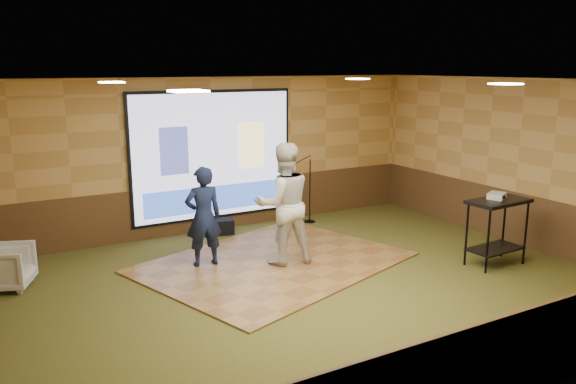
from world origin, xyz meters
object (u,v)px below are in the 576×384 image
projector_screen (214,157)px  projector (497,196)px  banquet_chair (6,267)px  duffel_bag (221,227)px  player_right (284,204)px  av_table (497,218)px  player_left (203,216)px  mic_stand (308,199)px  dance_floor (274,262)px

projector_screen → projector: 5.22m
banquet_chair → duffel_bag: banquet_chair is taller
projector_screen → banquet_chair: 4.21m
player_right → duffel_bag: (-0.25, 2.07, -0.88)m
av_table → projector_screen: bearing=128.1°
duffel_bag → av_table: bearing=-49.4°
projector → banquet_chair: 7.64m
projector_screen → av_table: size_ratio=3.02×
av_table → banquet_chair: size_ratio=1.55×
player_left → banquet_chair: (-2.87, 0.55, -0.52)m
mic_stand → av_table: bearing=-50.1°
projector_screen → projector: bearing=-51.4°
projector_screen → player_left: bearing=-116.9°
projector → banquet_chair: size_ratio=0.41×
projector_screen → player_right: projector_screen is taller
dance_floor → player_left: size_ratio=2.49×
player_left → av_table: (4.19, -2.26, -0.05)m
player_left → mic_stand: (2.83, 1.43, -0.35)m
av_table → projector: size_ratio=3.77×
player_right → duffel_bag: player_right is taller
projector_screen → banquet_chair: size_ratio=4.68×
player_right → mic_stand: 2.62m
player_left → duffel_bag: size_ratio=3.50×
mic_stand → duffel_bag: size_ratio=3.10×
av_table → mic_stand: bearing=110.3°
player_right → mic_stand: bearing=-121.0°
projector → projector_screen: bearing=104.3°
dance_floor → projector: bearing=-29.1°
projector_screen → player_left: 2.20m
projector_screen → mic_stand: projector_screen is taller
player_left → mic_stand: player_left is taller
av_table → banquet_chair: av_table is taller
projector_screen → duffel_bag: (-0.02, -0.34, -1.33)m
player_right → av_table: player_right is taller
player_right → av_table: (3.01, -1.73, -0.23)m
projector → mic_stand: 3.93m
player_left → mic_stand: 3.19m
player_right → projector: (3.03, -1.66, 0.13)m
dance_floor → player_left: bearing=157.7°
player_right → duffel_bag: bearing=-74.0°
av_table → duffel_bag: bearing=130.6°
banquet_chair → projector: bearing=-89.5°
av_table → projector: projector is taller
projector_screen → av_table: projector_screen is taller
av_table → banquet_chair: bearing=158.3°
mic_stand → player_right: bearing=-110.4°
player_right → av_table: size_ratio=1.81×
dance_floor → player_left: (-1.05, 0.43, 0.83)m
player_right → banquet_chair: 4.25m
av_table → duffel_bag: 5.05m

